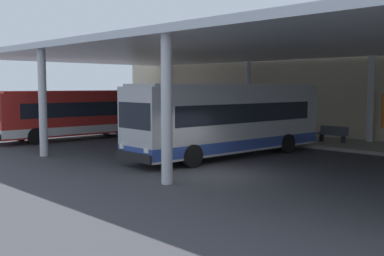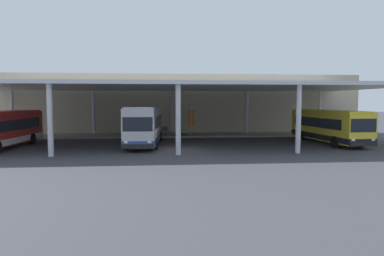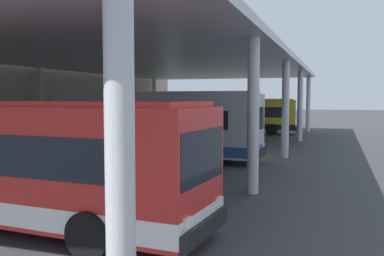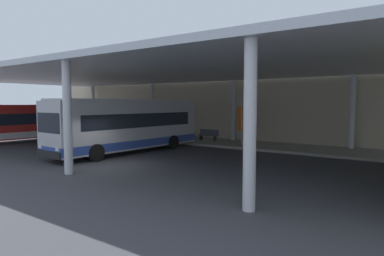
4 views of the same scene
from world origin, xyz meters
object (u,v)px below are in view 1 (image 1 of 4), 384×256
bench_waiting (333,134)px  bus_second_bay (229,119)px  bus_nearest_bay (76,114)px  trash_bin (292,130)px

bench_waiting → bus_second_bay: bearing=-99.6°
bus_nearest_bay → bench_waiting: bus_nearest_bay is taller
bus_second_bay → bench_waiting: bus_second_bay is taller
bus_nearest_bay → trash_bin: 14.09m
bus_second_bay → bench_waiting: size_ratio=6.36×
bus_second_bay → bench_waiting: bearing=80.4°
bench_waiting → trash_bin: trash_bin is taller
bus_nearest_bay → bench_waiting: (13.35, 9.23, -0.99)m
trash_bin → bus_second_bay: bearing=-78.2°
bus_second_bay → bench_waiting: (1.32, 7.83, -1.18)m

